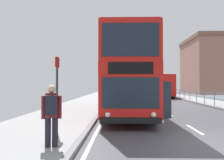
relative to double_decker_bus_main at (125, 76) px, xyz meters
name	(u,v)px	position (x,y,z in m)	size (l,w,h in m)	color
ground	(199,145)	(1.99, -7.51, -2.33)	(15.80, 140.00, 0.20)	#45454A
double_decker_bus_main	(125,76)	(0.00, 0.00, 0.00)	(3.36, 11.32, 4.52)	red
background_bus_far_lane	(160,85)	(5.61, 19.69, -0.62)	(2.72, 10.25, 3.20)	red
pedestrian_railing_far_kerb	(214,97)	(7.16, 3.85, -1.50)	(0.05, 29.47, 1.07)	#386BA8
pedestrian_with_backpack	(51,111)	(-2.19, -8.22, -1.25)	(0.55, 0.57, 1.68)	black
bus_stop_sign_near	(57,86)	(-2.57, -6.34, -0.57)	(0.08, 0.44, 2.69)	#2D2D33
background_building_00	(216,66)	(19.37, 32.41, 3.33)	(11.69, 13.39, 11.34)	#936656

